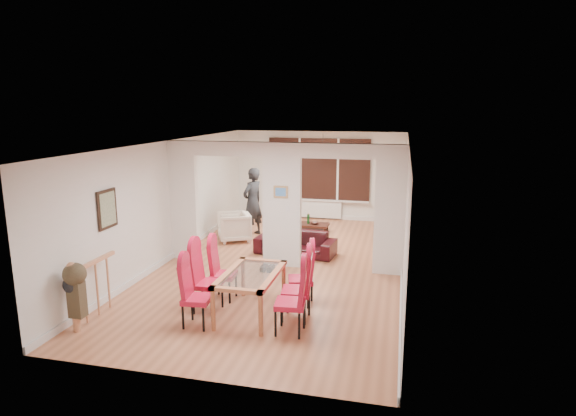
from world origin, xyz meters
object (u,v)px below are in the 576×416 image
(dining_chair_ra, at_px, (290,298))
(dining_chair_rb, at_px, (296,286))
(dining_chair_lc, at_px, (223,271))
(dining_chair_rc, at_px, (301,275))
(dining_chair_la, at_px, (197,294))
(bottle, at_px, (308,219))
(dining_chair_lb, at_px, (207,279))
(sofa, at_px, (295,243))
(dining_table, at_px, (251,293))
(bowl, at_px, (315,223))
(person, at_px, (253,202))
(armchair, at_px, (234,227))
(coffee_table, at_px, (308,228))
(television, at_px, (383,230))

(dining_chair_ra, relative_size, dining_chair_rb, 0.99)
(dining_chair_lc, height_order, dining_chair_rc, same)
(dining_chair_la, xyz_separation_m, bottle, (0.58, 5.88, -0.13))
(dining_chair_lb, distance_m, dining_chair_ra, 1.56)
(dining_chair_rc, height_order, sofa, dining_chair_rc)
(dining_table, height_order, dining_chair_lc, dining_chair_lc)
(dining_chair_rb, bearing_deg, bowl, 89.94)
(dining_chair_la, relative_size, sofa, 0.57)
(dining_table, bearing_deg, person, 107.12)
(sofa, distance_m, armchair, 1.89)
(bottle, distance_m, bowl, 0.21)
(dining_table, xyz_separation_m, coffee_table, (-0.08, 5.29, -0.23))
(person, relative_size, bowl, 7.95)
(dining_chair_lc, distance_m, sofa, 2.93)
(television, distance_m, bottle, 2.00)
(dining_chair_lc, xyz_separation_m, bottle, (0.57, 4.79, -0.13))
(dining_table, height_order, sofa, dining_table)
(dining_table, height_order, bottle, dining_table)
(dining_chair_lc, bearing_deg, dining_chair_rc, -0.99)
(dining_chair_lb, relative_size, sofa, 0.61)
(sofa, xyz_separation_m, person, (-1.44, 1.35, 0.62))
(dining_chair_rb, bearing_deg, dining_table, 171.34)
(person, distance_m, coffee_table, 1.67)
(coffee_table, bearing_deg, bowl, -11.85)
(coffee_table, bearing_deg, dining_chair_lb, -96.92)
(dining_chair_rc, xyz_separation_m, armchair, (-2.44, 3.49, -0.16))
(dining_chair_rb, bearing_deg, dining_chair_lc, 153.00)
(dining_chair_rc, bearing_deg, dining_chair_ra, -101.25)
(dining_chair_ra, height_order, coffee_table, dining_chair_ra)
(coffee_table, bearing_deg, armchair, -143.81)
(dining_chair_la, relative_size, television, 1.18)
(bowl, bearing_deg, dining_chair_rc, -82.56)
(dining_table, xyz_separation_m, dining_chair_lb, (-0.73, -0.04, 0.20))
(dining_chair_rb, xyz_separation_m, television, (1.14, 5.00, -0.30))
(armchair, relative_size, coffee_table, 0.74)
(dining_chair_lc, bearing_deg, bowl, 76.29)
(sofa, xyz_separation_m, bottle, (-0.08, 1.94, 0.12))
(sofa, relative_size, person, 1.02)
(dining_table, height_order, coffee_table, dining_table)
(coffee_table, bearing_deg, dining_chair_rb, -81.09)
(dining_chair_ra, height_order, bottle, dining_chair_ra)
(dining_chair_ra, distance_m, armchair, 5.21)
(bowl, bearing_deg, dining_chair_lb, -98.77)
(dining_chair_lc, xyz_separation_m, armchair, (-1.09, 3.58, -0.16))
(dining_chair_lb, bearing_deg, dining_chair_lc, 81.50)
(dining_chair_lb, xyz_separation_m, sofa, (0.72, 3.38, -0.28))
(dining_chair_lb, xyz_separation_m, armchair, (-1.02, 4.11, -0.19))
(dining_chair_lc, bearing_deg, dining_table, -41.49)
(dining_chair_lc, height_order, armchair, dining_chair_lc)
(dining_table, xyz_separation_m, bottle, (-0.09, 5.27, 0.03))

